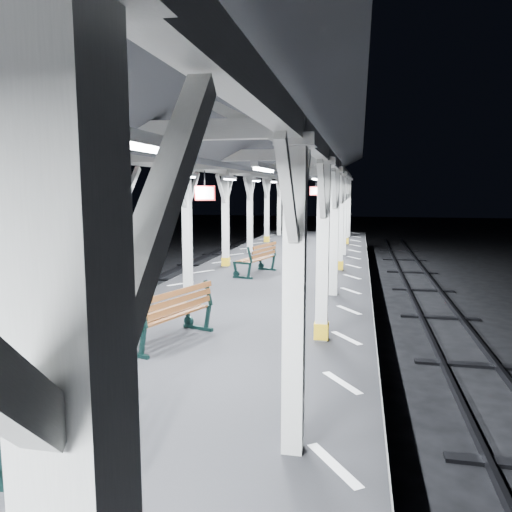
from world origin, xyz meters
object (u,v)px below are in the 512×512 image
(bench_extra, at_px, (298,232))
(bench_mid, at_px, (172,313))
(bench_far, at_px, (258,258))
(bench_near, at_px, (76,397))

(bench_extra, bearing_deg, bench_mid, -94.39)
(bench_mid, relative_size, bench_far, 1.02)
(bench_far, relative_size, bench_extra, 1.15)
(bench_near, xyz_separation_m, bench_extra, (-0.14, 21.23, -0.05))
(bench_near, height_order, bench_mid, bench_mid)
(bench_far, bearing_deg, bench_mid, -76.43)
(bench_mid, xyz_separation_m, bench_far, (0.10, 7.36, -0.01))
(bench_far, height_order, bench_extra, bench_far)
(bench_near, relative_size, bench_far, 0.97)
(bench_mid, bearing_deg, bench_extra, 107.55)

